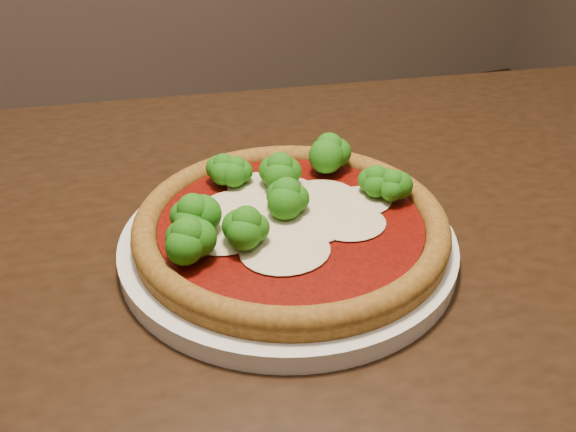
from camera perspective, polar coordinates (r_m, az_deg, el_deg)
name	(u,v)px	position (r m, az deg, el deg)	size (l,w,h in m)	color
dining_table	(261,327)	(0.67, -2.37, -9.80)	(1.39, 1.01, 0.75)	black
plate	(288,244)	(0.60, 0.00, -2.50)	(0.31, 0.31, 0.02)	silver
pizza	(287,218)	(0.59, -0.07, -0.14)	(0.29, 0.29, 0.06)	#8C5E21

